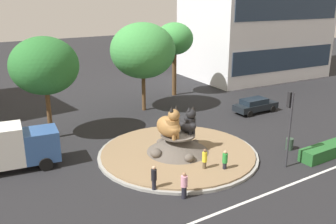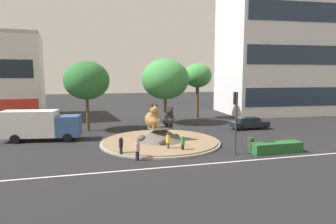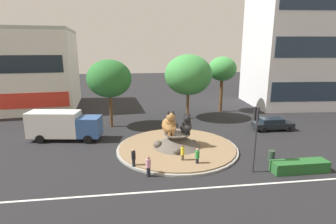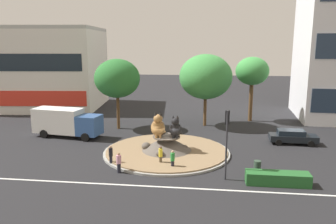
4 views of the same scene
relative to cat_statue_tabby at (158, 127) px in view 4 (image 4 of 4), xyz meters
name	(u,v)px [view 4 (image 4 of 4)]	position (x,y,z in m)	size (l,w,h in m)	color
ground_plane	(167,153)	(0.78, 0.09, -2.49)	(160.00, 160.00, 0.00)	black
lane_centreline	(153,186)	(0.78, -7.43, -2.49)	(112.00, 0.20, 0.01)	silver
roundabout_island	(166,148)	(0.76, 0.08, -2.00)	(11.69, 11.69, 1.62)	gray
cat_statue_tabby	(158,127)	(0.00, 0.00, 0.00)	(1.63, 2.57, 2.38)	#9E703D
cat_statue_black	(175,128)	(1.60, 0.07, -0.11)	(1.29, 2.09, 2.07)	black
traffic_light_mast	(227,132)	(5.91, -5.44, 1.16)	(0.34, 0.46, 5.25)	#2D2D33
shophouse_block	(35,68)	(-22.99, 21.11, 3.75)	(21.74, 15.78, 12.50)	silver
clipped_hedge_strip	(278,178)	(9.60, -5.97, -2.04)	(4.51, 1.20, 0.90)	#235B28
broadleaf_tree_behind_island	(206,77)	(4.13, 11.24, 3.56)	(6.39, 6.39, 8.78)	brown
second_tree_near_tower	(117,78)	(-6.10, 8.50, 3.51)	(5.31, 5.31, 8.28)	brown
third_tree_left	(252,72)	(10.01, 14.54, 3.99)	(4.24, 4.24, 8.36)	brown
pedestrian_pink_shirt	(119,162)	(-2.33, -5.17, -1.64)	(0.40, 0.40, 1.64)	black
pedestrian_black_shirt	(111,155)	(-3.44, -3.63, -1.58)	(0.34, 0.34, 1.71)	black
pedestrian_yellow_shirt	(161,155)	(0.69, -3.19, -1.60)	(0.33, 0.33, 1.67)	brown
pedestrian_green_shirt	(173,159)	(1.77, -3.96, -1.66)	(0.35, 0.35, 1.59)	black
sedan_on_far_lane	(292,136)	(13.06, 4.50, -1.72)	(4.68, 2.03, 1.45)	black
delivery_box_truck	(66,122)	(-10.75, 4.27, -0.82)	(7.74, 3.37, 3.09)	#335693
litter_bin	(257,166)	(8.49, -3.65, -2.04)	(0.56, 0.56, 0.90)	#2D4233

